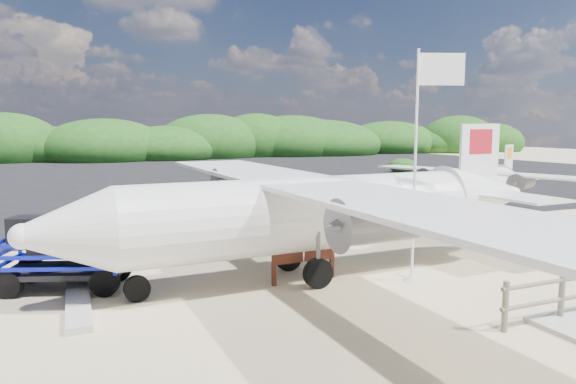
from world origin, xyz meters
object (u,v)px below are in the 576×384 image
(signboard, at_px, (304,282))
(aircraft_large, at_px, (268,178))
(baggage_cart, at_px, (67,289))
(crew_b, at_px, (189,232))
(flagpole, at_px, (411,281))
(crew_a, at_px, (191,231))
(crew_c, at_px, (200,229))
(aircraft_small, at_px, (1,174))

(signboard, bearing_deg, aircraft_large, 69.45)
(baggage_cart, xyz_separation_m, aircraft_large, (14.23, 23.76, 0.00))
(signboard, bearing_deg, baggage_cart, 161.23)
(aircraft_large, bearing_deg, crew_b, 61.81)
(flagpole, bearing_deg, crew_a, 135.59)
(flagpole, xyz_separation_m, aircraft_large, (6.13, 26.50, 0.00))
(crew_c, bearing_deg, signboard, 105.92)
(baggage_cart, distance_m, crew_c, 4.58)
(crew_c, bearing_deg, baggage_cart, 24.76)
(baggage_cart, height_order, crew_c, crew_c)
(flagpole, xyz_separation_m, crew_a, (-4.66, 4.56, 0.81))
(crew_b, relative_size, aircraft_large, 0.10)
(signboard, distance_m, crew_b, 4.05)
(crew_b, xyz_separation_m, crew_c, (0.51, 0.77, -0.08))
(signboard, xyz_separation_m, aircraft_small, (-10.82, 37.80, 0.00))
(crew_b, height_order, aircraft_large, aircraft_large)
(baggage_cart, bearing_deg, signboard, 2.34)
(flagpole, relative_size, crew_a, 3.57)
(baggage_cart, relative_size, aircraft_large, 0.18)
(crew_b, bearing_deg, crew_c, -134.64)
(baggage_cart, bearing_deg, crew_b, 44.88)
(signboard, xyz_separation_m, crew_a, (-2.11, 3.52, 0.81))
(signboard, bearing_deg, crew_a, 119.24)
(crew_c, height_order, aircraft_large, aircraft_large)
(aircraft_small, bearing_deg, crew_b, 84.11)
(baggage_cart, relative_size, crew_c, 2.02)
(crew_a, xyz_separation_m, crew_c, (0.41, 0.55, -0.05))
(flagpole, bearing_deg, signboard, 157.71)
(flagpole, height_order, aircraft_small, flagpole)
(flagpole, bearing_deg, aircraft_small, 109.00)
(baggage_cart, bearing_deg, crew_c, 50.91)
(baggage_cart, distance_m, aircraft_large, 27.69)
(aircraft_large, bearing_deg, flagpole, 74.95)
(crew_a, bearing_deg, baggage_cart, 41.14)
(signboard, distance_m, crew_c, 4.47)
(baggage_cart, height_order, flagpole, flagpole)
(signboard, bearing_deg, crew_c, 110.95)
(crew_a, height_order, crew_b, crew_b)
(crew_b, relative_size, crew_c, 1.10)
(crew_a, height_order, crew_c, crew_a)
(crew_a, xyz_separation_m, crew_b, (-0.10, -0.22, 0.03))
(aircraft_large, xyz_separation_m, aircraft_small, (-19.50, 12.34, 0.00))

